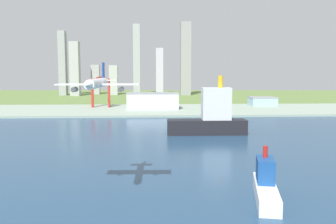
# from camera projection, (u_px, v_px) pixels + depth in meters

# --- Properties ---
(ground_plane) EXTENTS (2400.00, 2400.00, 0.00)m
(ground_plane) POSITION_uv_depth(u_px,v_px,m) (152.00, 136.00, 303.69)
(ground_plane) COLOR olive
(water_bay) EXTENTS (840.00, 360.00, 0.15)m
(water_bay) POSITION_uv_depth(u_px,v_px,m) (152.00, 152.00, 244.12)
(water_bay) COLOR navy
(water_bay) RESTS_ON ground
(industrial_pier) EXTENTS (840.00, 140.00, 2.50)m
(industrial_pier) POSITION_uv_depth(u_px,v_px,m) (151.00, 110.00, 492.19)
(industrial_pier) COLOR #95A795
(industrial_pier) RESTS_ON ground
(airplane_landing) EXTENTS (33.09, 39.91, 11.94)m
(airplane_landing) POSITION_uv_depth(u_px,v_px,m) (97.00, 83.00, 148.71)
(airplane_landing) COLOR white
(cargo_ship) EXTENTS (64.97, 16.24, 48.19)m
(cargo_ship) POSITION_uv_depth(u_px,v_px,m) (211.00, 117.00, 311.20)
(cargo_ship) COLOR black
(cargo_ship) RESTS_ON water_bay
(ferry_boat) EXTENTS (16.48, 40.74, 20.81)m
(ferry_boat) POSITION_uv_depth(u_px,v_px,m) (266.00, 185.00, 155.36)
(ferry_boat) COLOR white
(ferry_boat) RESTS_ON water_bay
(port_crane_red) EXTENTS (24.88, 42.39, 41.66)m
(port_crane_red) POSITION_uv_depth(u_px,v_px,m) (100.00, 85.00, 511.54)
(port_crane_red) COLOR #B72D23
(port_crane_red) RESTS_ON industrial_pier
(warehouse_main) EXTENTS (67.31, 29.15, 21.25)m
(warehouse_main) POSITION_uv_depth(u_px,v_px,m) (153.00, 101.00, 491.70)
(warehouse_main) COLOR silver
(warehouse_main) RESTS_ON industrial_pier
(warehouse_annex) EXTENTS (36.02, 32.44, 12.33)m
(warehouse_annex) POSITION_uv_depth(u_px,v_px,m) (262.00, 101.00, 540.05)
(warehouse_annex) COLOR #99BCD1
(warehouse_annex) RESTS_ON industrial_pier
(distant_skyline) EXTENTS (277.68, 68.55, 153.79)m
(distant_skyline) POSITION_uv_depth(u_px,v_px,m) (125.00, 66.00, 805.20)
(distant_skyline) COLOR #979D9D
(distant_skyline) RESTS_ON ground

